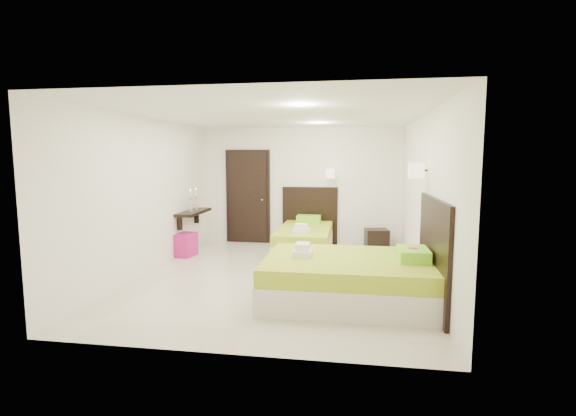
# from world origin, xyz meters

# --- Properties ---
(floor) EXTENTS (5.50, 5.50, 0.00)m
(floor) POSITION_xyz_m (0.00, 0.00, 0.00)
(floor) COLOR beige
(floor) RESTS_ON ground
(bed_single) EXTENTS (1.24, 2.06, 1.70)m
(bed_single) POSITION_xyz_m (0.22, 1.80, 0.31)
(bed_single) COLOR beige
(bed_single) RESTS_ON ground
(bed_double) EXTENTS (2.26, 1.92, 1.86)m
(bed_double) POSITION_xyz_m (1.20, -0.95, 0.33)
(bed_double) COLOR beige
(bed_double) RESTS_ON ground
(nightstand) EXTENTS (0.53, 0.48, 0.42)m
(nightstand) POSITION_xyz_m (1.69, 2.45, 0.21)
(nightstand) COLOR black
(nightstand) RESTS_ON ground
(ottoman) EXTENTS (0.50, 0.50, 0.45)m
(ottoman) POSITION_xyz_m (-2.15, 1.17, 0.23)
(ottoman) COLOR #AF1765
(ottoman) RESTS_ON ground
(door) EXTENTS (1.02, 0.15, 2.14)m
(door) POSITION_xyz_m (-1.20, 2.70, 1.05)
(door) COLOR black
(door) RESTS_ON ground
(console_shelf) EXTENTS (0.35, 1.20, 0.78)m
(console_shelf) POSITION_xyz_m (-2.08, 1.60, 0.82)
(console_shelf) COLOR black
(console_shelf) RESTS_ON ground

